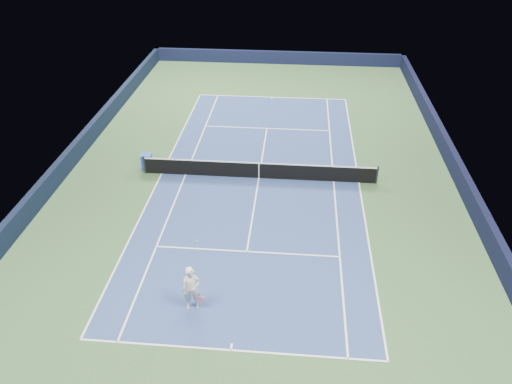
{
  "coord_description": "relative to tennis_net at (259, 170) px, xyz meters",
  "views": [
    {
      "loc": [
        1.94,
        -23.59,
        14.22
      ],
      "look_at": [
        0.11,
        -3.0,
        1.0
      ],
      "focal_mm": 35.0,
      "sensor_mm": 36.0,
      "label": 1
    }
  ],
  "objects": [
    {
      "name": "tennis_net",
      "position": [
        0.0,
        0.0,
        0.0
      ],
      "size": [
        12.9,
        0.1,
        1.07
      ],
      "color": "black",
      "rests_on": "ground"
    },
    {
      "name": "sponsor_cube",
      "position": [
        -6.4,
        0.44,
        -0.04
      ],
      "size": [
        0.63,
        0.59,
        0.93
      ],
      "color": "blue",
      "rests_on": "ground"
    },
    {
      "name": "center_mark_far",
      "position": [
        0.0,
        11.73,
        -0.5
      ],
      "size": [
        0.08,
        0.3,
        0.0
      ],
      "primitive_type": "cube",
      "color": "white",
      "rests_on": "ground"
    },
    {
      "name": "sideline_singles_right",
      "position": [
        4.12,
        0.0,
        -0.5
      ],
      "size": [
        0.08,
        23.77,
        0.0
      ],
      "primitive_type": "cube",
      "color": "white",
      "rests_on": "ground"
    },
    {
      "name": "sideline_singles_left",
      "position": [
        -4.12,
        0.0,
        -0.5
      ],
      "size": [
        0.08,
        23.77,
        0.0
      ],
      "primitive_type": "cube",
      "color": "white",
      "rests_on": "ground"
    },
    {
      "name": "wall_far",
      "position": [
        0.0,
        19.82,
        0.05
      ],
      "size": [
        22.0,
        0.35,
        1.1
      ],
      "primitive_type": "cube",
      "color": "black",
      "rests_on": "ground"
    },
    {
      "name": "center_mark_near",
      "position": [
        0.0,
        -11.73,
        -0.5
      ],
      "size": [
        0.08,
        0.3,
        0.0
      ],
      "primitive_type": "cube",
      "color": "white",
      "rests_on": "ground"
    },
    {
      "name": "sideline_doubles_right",
      "position": [
        5.49,
        0.0,
        -0.5
      ],
      "size": [
        0.08,
        23.77,
        0.0
      ],
      "primitive_type": "cube",
      "color": "white",
      "rests_on": "ground"
    },
    {
      "name": "service_line_far",
      "position": [
        0.0,
        6.4,
        -0.5
      ],
      "size": [
        8.23,
        0.08,
        0.0
      ],
      "primitive_type": "cube",
      "color": "white",
      "rests_on": "ground"
    },
    {
      "name": "court_surface",
      "position": [
        0.0,
        0.0,
        -0.5
      ],
      "size": [
        10.97,
        23.77,
        0.01
      ],
      "primitive_type": "cube",
      "color": "navy",
      "rests_on": "ground"
    },
    {
      "name": "wall_right",
      "position": [
        10.82,
        0.0,
        0.05
      ],
      "size": [
        0.35,
        40.0,
        1.1
      ],
      "primitive_type": "cube",
      "color": "black",
      "rests_on": "ground"
    },
    {
      "name": "service_line_near",
      "position": [
        0.0,
        -6.4,
        -0.5
      ],
      "size": [
        8.23,
        0.08,
        0.0
      ],
      "primitive_type": "cube",
      "color": "white",
      "rests_on": "ground"
    },
    {
      "name": "sideline_doubles_left",
      "position": [
        -5.49,
        0.0,
        -0.5
      ],
      "size": [
        0.08,
        23.77,
        0.0
      ],
      "primitive_type": "cube",
      "color": "white",
      "rests_on": "ground"
    },
    {
      "name": "wall_left",
      "position": [
        -10.82,
        0.0,
        0.05
      ],
      "size": [
        0.35,
        40.0,
        1.1
      ],
      "primitive_type": "cube",
      "color": "black",
      "rests_on": "ground"
    },
    {
      "name": "center_service_line",
      "position": [
        0.0,
        0.0,
        -0.5
      ],
      "size": [
        0.08,
        12.8,
        0.0
      ],
      "primitive_type": "cube",
      "color": "white",
      "rests_on": "ground"
    },
    {
      "name": "baseline_far",
      "position": [
        0.0,
        11.88,
        -0.5
      ],
      "size": [
        10.97,
        0.08,
        0.0
      ],
      "primitive_type": "cube",
      "color": "white",
      "rests_on": "ground"
    },
    {
      "name": "baseline_near",
      "position": [
        0.0,
        -11.88,
        -0.5
      ],
      "size": [
        10.97,
        0.08,
        0.0
      ],
      "primitive_type": "cube",
      "color": "white",
      "rests_on": "ground"
    },
    {
      "name": "tennis_player",
      "position": [
        -1.73,
        -9.93,
        0.46
      ],
      "size": [
        0.9,
        1.36,
        2.5
      ],
      "color": "silver",
      "rests_on": "ground"
    },
    {
      "name": "ground",
      "position": [
        0.0,
        0.0,
        -0.5
      ],
      "size": [
        40.0,
        40.0,
        0.0
      ],
      "primitive_type": "plane",
      "color": "#30512C",
      "rests_on": "ground"
    }
  ]
}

